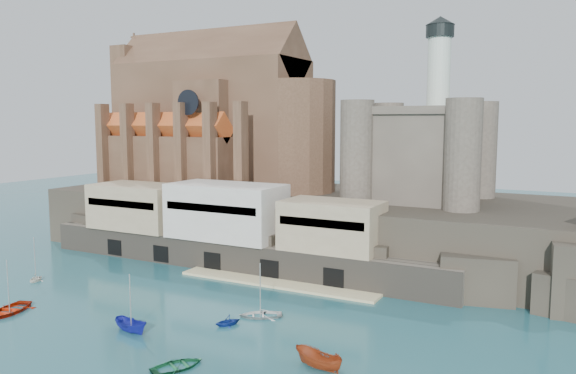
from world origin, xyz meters
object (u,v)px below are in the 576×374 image
(boat_0, at_px, (10,312))
(boat_2, at_px, (131,331))
(castle_keep, at_px, (422,149))
(church, at_px, (218,124))

(boat_0, distance_m, boat_2, 17.38)
(boat_2, bearing_deg, castle_keep, -13.76)
(boat_2, bearing_deg, church, 33.11)
(church, height_order, boat_2, church)
(castle_keep, height_order, boat_0, castle_keep)
(boat_2, bearing_deg, boat_0, 106.36)
(castle_keep, distance_m, boat_0, 63.29)
(church, relative_size, boat_2, 9.92)
(castle_keep, height_order, boat_2, castle_keep)
(castle_keep, xyz_separation_m, boat_2, (-19.56, -45.98, -18.31))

